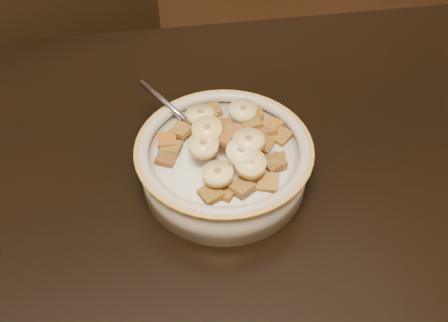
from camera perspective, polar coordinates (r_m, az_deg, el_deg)
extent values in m
cube|color=black|center=(0.51, -15.38, -16.16)|extent=(1.43, 0.95, 0.04)
cube|color=black|center=(1.06, -14.92, 0.10)|extent=(0.51, 0.51, 0.86)
cylinder|color=#BDB1A0|center=(0.55, 0.00, -0.59)|extent=(0.18, 0.18, 0.04)
cylinder|color=white|center=(0.53, 0.00, 0.99)|extent=(0.15, 0.15, 0.00)
ellipsoid|color=#A5A8C4|center=(0.54, -2.22, 2.83)|extent=(0.05, 0.05, 0.01)
cube|color=brown|center=(0.55, 3.14, 4.40)|extent=(0.02, 0.02, 0.01)
cube|color=#915719|center=(0.49, 0.11, -3.46)|extent=(0.03, 0.03, 0.01)
cube|color=brown|center=(0.54, -4.92, 3.55)|extent=(0.03, 0.03, 0.01)
cube|color=brown|center=(0.56, 3.42, 5.39)|extent=(0.02, 0.02, 0.01)
cube|color=brown|center=(0.54, 6.45, 2.85)|extent=(0.03, 0.03, 0.01)
cube|color=brown|center=(0.53, -0.48, 3.64)|extent=(0.03, 0.03, 0.01)
cube|color=#985120|center=(0.51, -0.01, 2.77)|extent=(0.03, 0.03, 0.01)
cube|color=brown|center=(0.52, -1.50, 2.86)|extent=(0.03, 0.03, 0.01)
cube|color=olive|center=(0.53, -6.01, 1.56)|extent=(0.03, 0.03, 0.01)
cube|color=brown|center=(0.57, -1.40, 5.85)|extent=(0.02, 0.02, 0.01)
cube|color=brown|center=(0.48, -1.52, -3.73)|extent=(0.03, 0.03, 0.01)
cube|color=brown|center=(0.51, -2.01, 1.13)|extent=(0.03, 0.03, 0.01)
cube|color=brown|center=(0.51, -2.05, 2.34)|extent=(0.03, 0.03, 0.01)
cube|color=olive|center=(0.55, 5.51, 4.15)|extent=(0.03, 0.03, 0.01)
cube|color=#8C611E|center=(0.50, 5.06, -2.42)|extent=(0.03, 0.03, 0.01)
cube|color=brown|center=(0.57, -2.88, 5.53)|extent=(0.03, 0.03, 0.01)
cube|color=brown|center=(0.51, 5.76, -0.23)|extent=(0.03, 0.03, 0.01)
cube|color=brown|center=(0.55, 4.94, 3.62)|extent=(0.02, 0.02, 0.01)
cube|color=#945D20|center=(0.56, -3.30, 4.62)|extent=(0.03, 0.03, 0.01)
cube|color=brown|center=(0.54, -6.57, 2.40)|extent=(0.02, 0.02, 0.01)
cube|color=brown|center=(0.53, -0.21, 3.98)|extent=(0.02, 0.02, 0.01)
cube|color=brown|center=(0.53, 4.44, 2.06)|extent=(0.03, 0.03, 0.01)
cube|color=brown|center=(0.51, 6.03, 0.03)|extent=(0.02, 0.02, 0.01)
cube|color=brown|center=(0.55, -1.95, 4.65)|extent=(0.03, 0.03, 0.01)
cube|color=brown|center=(0.49, 2.05, -3.00)|extent=(0.03, 0.03, 0.01)
cube|color=brown|center=(0.52, -6.62, 0.33)|extent=(0.03, 0.03, 0.01)
cube|color=brown|center=(0.52, 1.11, 3.38)|extent=(0.03, 0.03, 0.01)
cylinder|color=#EAC477|center=(0.49, -0.74, -1.46)|extent=(0.04, 0.04, 0.01)
cylinder|color=#EDD571|center=(0.51, -1.93, 3.58)|extent=(0.04, 0.04, 0.01)
cylinder|color=#F3E49C|center=(0.49, 2.01, 0.98)|extent=(0.04, 0.04, 0.02)
cylinder|color=#CDBF83|center=(0.55, 2.18, 5.76)|extent=(0.04, 0.04, 0.01)
cylinder|color=tan|center=(0.50, 2.90, 2.25)|extent=(0.04, 0.04, 0.01)
cylinder|color=beige|center=(0.50, 2.79, 2.27)|extent=(0.04, 0.04, 0.01)
cylinder|color=#E7D08A|center=(0.55, -2.71, 5.30)|extent=(0.04, 0.04, 0.02)
cylinder|color=beige|center=(0.50, -2.38, 1.80)|extent=(0.04, 0.04, 0.01)
cylinder|color=#EBC87C|center=(0.49, 3.04, -0.29)|extent=(0.04, 0.04, 0.01)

